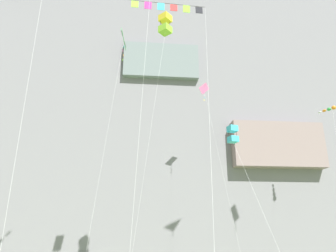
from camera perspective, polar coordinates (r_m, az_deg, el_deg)
name	(u,v)px	position (r m, az deg, el deg)	size (l,w,h in m)	color
cliff_face	(157,73)	(73.01, -2.08, 9.55)	(180.00, 30.48, 75.40)	gray
kite_diamond_low_right	(205,94)	(46.27, 6.79, 5.88)	(3.10, 6.09, 24.24)	pink
kite_box_upper_mid	(165,24)	(34.64, -0.51, 18.02)	(3.65, 2.41, 25.15)	yellow
kite_windsock_far_left	(329,110)	(50.63, 27.33, 2.67)	(3.44, 5.25, 20.28)	orange
kite_box_mid_left	(233,135)	(21.88, 11.74, -1.58)	(2.05, 4.13, 10.30)	#38B2D1
kite_diamond_mid_right	(123,42)	(35.07, -8.18, 14.90)	(2.37, 4.32, 24.30)	green
kite_banner_near_cliff	(169,12)	(23.86, 0.18, 20.05)	(5.67, 6.05, 19.21)	black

